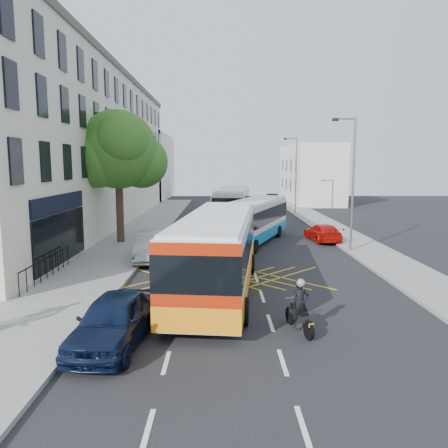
{
  "coord_description": "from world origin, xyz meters",
  "views": [
    {
      "loc": [
        -1.71,
        -14.33,
        5.4
      ],
      "look_at": [
        -1.52,
        8.88,
        2.2
      ],
      "focal_mm": 35.0,
      "sensor_mm": 36.0,
      "label": 1
    }
  ],
  "objects_px": {
    "lamp_near": "(352,177)",
    "parked_car_blue": "(114,320)",
    "red_hatchback": "(323,233)",
    "motorbike": "(300,307)",
    "bus_mid": "(253,220)",
    "distant_car_grey": "(229,202)",
    "lamp_far": "(295,171)",
    "bus_near": "(218,251)",
    "parked_car_silver": "(152,246)",
    "street_tree": "(118,150)",
    "bus_far": "(233,204)",
    "distant_car_dark": "(271,198)"
  },
  "relations": [
    {
      "from": "lamp_near",
      "to": "parked_car_blue",
      "type": "xyz_separation_m",
      "value": [
        -11.1,
        -13.79,
        -3.84
      ]
    },
    {
      "from": "parked_car_blue",
      "to": "red_hatchback",
      "type": "distance_m",
      "value": 20.56
    },
    {
      "from": "motorbike",
      "to": "bus_mid",
      "type": "bearing_deg",
      "value": 76.31
    },
    {
      "from": "red_hatchback",
      "to": "distant_car_grey",
      "type": "xyz_separation_m",
      "value": [
        -6.21,
        23.28,
        0.12
      ]
    },
    {
      "from": "lamp_far",
      "to": "bus_near",
      "type": "relative_size",
      "value": 0.67
    },
    {
      "from": "lamp_near",
      "to": "parked_car_silver",
      "type": "bearing_deg",
      "value": -169.89
    },
    {
      "from": "street_tree",
      "to": "bus_far",
      "type": "relative_size",
      "value": 0.77
    },
    {
      "from": "street_tree",
      "to": "bus_near",
      "type": "bearing_deg",
      "value": -58.99
    },
    {
      "from": "lamp_far",
      "to": "distant_car_grey",
      "type": "xyz_separation_m",
      "value": [
        -6.9,
        7.22,
        -3.89
      ]
    },
    {
      "from": "distant_car_dark",
      "to": "parked_car_blue",
      "type": "bearing_deg",
      "value": 69.99
    },
    {
      "from": "parked_car_blue",
      "to": "lamp_far",
      "type": "bearing_deg",
      "value": 77.6
    },
    {
      "from": "bus_mid",
      "to": "parked_car_silver",
      "type": "xyz_separation_m",
      "value": [
        -6.08,
        -5.5,
        -0.76
      ]
    },
    {
      "from": "lamp_far",
      "to": "parked_car_silver",
      "type": "height_order",
      "value": "lamp_far"
    },
    {
      "from": "lamp_near",
      "to": "lamp_far",
      "type": "bearing_deg",
      "value": 90.0
    },
    {
      "from": "parked_car_blue",
      "to": "red_hatchback",
      "type": "relative_size",
      "value": 1.07
    },
    {
      "from": "parked_car_silver",
      "to": "distant_car_dark",
      "type": "distance_m",
      "value": 38.73
    },
    {
      "from": "lamp_near",
      "to": "motorbike",
      "type": "relative_size",
      "value": 4.1
    },
    {
      "from": "parked_car_blue",
      "to": "distant_car_dark",
      "type": "relative_size",
      "value": 1.16
    },
    {
      "from": "lamp_far",
      "to": "street_tree",
      "type": "bearing_deg",
      "value": -130.81
    },
    {
      "from": "bus_far",
      "to": "parked_car_silver",
      "type": "relative_size",
      "value": 2.41
    },
    {
      "from": "lamp_near",
      "to": "bus_mid",
      "type": "height_order",
      "value": "lamp_near"
    },
    {
      "from": "bus_near",
      "to": "parked_car_silver",
      "type": "relative_size",
      "value": 2.52
    },
    {
      "from": "lamp_near",
      "to": "distant_car_grey",
      "type": "height_order",
      "value": "lamp_near"
    },
    {
      "from": "parked_car_blue",
      "to": "bus_mid",
      "type": "bearing_deg",
      "value": 78.32
    },
    {
      "from": "bus_mid",
      "to": "parked_car_blue",
      "type": "bearing_deg",
      "value": -86.68
    },
    {
      "from": "lamp_far",
      "to": "motorbike",
      "type": "bearing_deg",
      "value": -99.26
    },
    {
      "from": "street_tree",
      "to": "red_hatchback",
      "type": "distance_m",
      "value": 15.15
    },
    {
      "from": "distant_car_grey",
      "to": "motorbike",
      "type": "bearing_deg",
      "value": -79.83
    },
    {
      "from": "street_tree",
      "to": "parked_car_silver",
      "type": "distance_m",
      "value": 8.04
    },
    {
      "from": "motorbike",
      "to": "distant_car_dark",
      "type": "relative_size",
      "value": 0.5
    },
    {
      "from": "bus_near",
      "to": "motorbike",
      "type": "distance_m",
      "value": 5.43
    },
    {
      "from": "bus_mid",
      "to": "motorbike",
      "type": "bearing_deg",
      "value": -68.0
    },
    {
      "from": "bus_mid",
      "to": "distant_car_dark",
      "type": "distance_m",
      "value": 32.01
    },
    {
      "from": "motorbike",
      "to": "parked_car_silver",
      "type": "distance_m",
      "value": 12.48
    },
    {
      "from": "bus_mid",
      "to": "distant_car_grey",
      "type": "distance_m",
      "value": 23.86
    },
    {
      "from": "bus_near",
      "to": "parked_car_blue",
      "type": "bearing_deg",
      "value": -112.58
    },
    {
      "from": "bus_far",
      "to": "lamp_near",
      "type": "bearing_deg",
      "value": -59.4
    },
    {
      "from": "street_tree",
      "to": "lamp_near",
      "type": "distance_m",
      "value": 15.1
    },
    {
      "from": "lamp_near",
      "to": "bus_mid",
      "type": "bearing_deg",
      "value": 149.12
    },
    {
      "from": "street_tree",
      "to": "lamp_far",
      "type": "height_order",
      "value": "street_tree"
    },
    {
      "from": "parked_car_blue",
      "to": "distant_car_grey",
      "type": "height_order",
      "value": "parked_car_blue"
    },
    {
      "from": "bus_mid",
      "to": "parked_car_silver",
      "type": "relative_size",
      "value": 2.23
    },
    {
      "from": "bus_far",
      "to": "parked_car_blue",
      "type": "bearing_deg",
      "value": -92.67
    },
    {
      "from": "motorbike",
      "to": "bus_far",
      "type": "bearing_deg",
      "value": 77.91
    },
    {
      "from": "bus_mid",
      "to": "bus_far",
      "type": "xyz_separation_m",
      "value": [
        -1.01,
        11.3,
        0.12
      ]
    },
    {
      "from": "bus_near",
      "to": "red_hatchback",
      "type": "height_order",
      "value": "bus_near"
    },
    {
      "from": "lamp_near",
      "to": "red_hatchback",
      "type": "height_order",
      "value": "lamp_near"
    },
    {
      "from": "bus_mid",
      "to": "red_hatchback",
      "type": "relative_size",
      "value": 2.52
    },
    {
      "from": "lamp_near",
      "to": "motorbike",
      "type": "distance_m",
      "value": 14.37
    },
    {
      "from": "street_tree",
      "to": "distant_car_grey",
      "type": "height_order",
      "value": "street_tree"
    }
  ]
}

